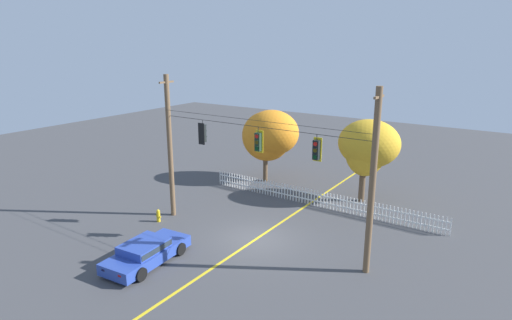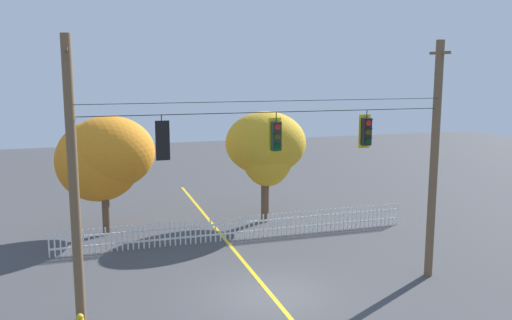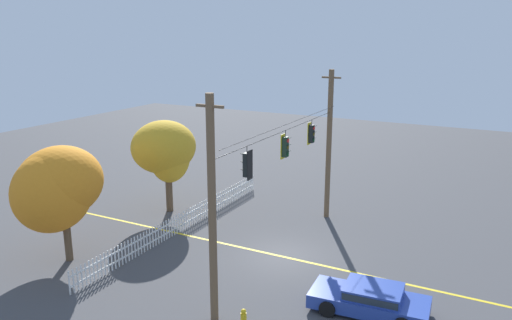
# 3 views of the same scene
# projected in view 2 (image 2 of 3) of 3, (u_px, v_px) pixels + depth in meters

# --- Properties ---
(ground) EXTENTS (80.00, 80.00, 0.00)m
(ground) POSITION_uv_depth(u_px,v_px,m) (272.00, 295.00, 18.57)
(ground) COLOR #424244
(lane_centerline_stripe) EXTENTS (0.16, 36.00, 0.01)m
(lane_centerline_stripe) POSITION_uv_depth(u_px,v_px,m) (272.00, 295.00, 18.57)
(lane_centerline_stripe) COLOR gold
(lane_centerline_stripe) RESTS_ON ground
(signal_support_span) EXTENTS (12.67, 1.10, 8.63)m
(signal_support_span) POSITION_uv_depth(u_px,v_px,m) (272.00, 169.00, 17.85)
(signal_support_span) COLOR brown
(signal_support_span) RESTS_ON ground
(traffic_signal_westbound_side) EXTENTS (0.43, 0.38, 1.38)m
(traffic_signal_westbound_side) POSITION_uv_depth(u_px,v_px,m) (162.00, 140.00, 16.61)
(traffic_signal_westbound_side) COLOR black
(traffic_signal_southbound_primary) EXTENTS (0.43, 0.38, 1.37)m
(traffic_signal_southbound_primary) POSITION_uv_depth(u_px,v_px,m) (276.00, 136.00, 17.72)
(traffic_signal_southbound_primary) COLOR black
(traffic_signal_northbound_primary) EXTENTS (0.43, 0.38, 1.33)m
(traffic_signal_northbound_primary) POSITION_uv_depth(u_px,v_px,m) (366.00, 132.00, 18.67)
(traffic_signal_northbound_primary) COLOR black
(white_picket_fence) EXTENTS (16.24, 0.06, 1.07)m
(white_picket_fence) POSITION_uv_depth(u_px,v_px,m) (240.00, 228.00, 24.60)
(white_picket_fence) COLOR white
(white_picket_fence) RESTS_ON ground
(autumn_maple_near_fence) EXTENTS (4.56, 3.65, 5.49)m
(autumn_maple_near_fence) POSITION_uv_depth(u_px,v_px,m) (104.00, 157.00, 25.31)
(autumn_maple_near_fence) COLOR brown
(autumn_maple_near_fence) RESTS_ON ground
(autumn_maple_mid) EXTENTS (4.08, 3.73, 5.54)m
(autumn_maple_mid) POSITION_uv_depth(u_px,v_px,m) (266.00, 146.00, 27.30)
(autumn_maple_mid) COLOR brown
(autumn_maple_mid) RESTS_ON ground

